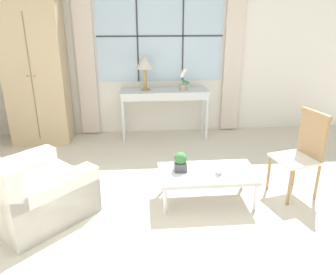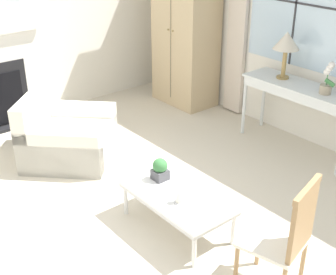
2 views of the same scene
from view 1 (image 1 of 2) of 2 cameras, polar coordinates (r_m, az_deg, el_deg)
ground_plane at (r=3.40m, az=2.34°, el=-15.68°), size 14.00×14.00×0.00m
wall_back_windowed at (r=5.78m, az=-1.35°, el=14.56°), size 7.20×0.14×2.80m
armoire at (r=5.68m, az=-21.98°, el=10.73°), size 0.99×0.62×2.34m
console_table at (r=5.59m, az=-0.61°, el=7.35°), size 1.49×0.46×0.82m
table_lamp at (r=5.50m, az=-4.05°, el=12.74°), size 0.32×0.32×0.57m
potted_orchid at (r=5.55m, az=2.71°, el=9.71°), size 0.17×0.13×0.37m
armchair_upholstered at (r=3.76m, az=-22.64°, el=-8.93°), size 1.37×1.37×0.79m
side_chair_wooden at (r=4.06m, az=22.51°, el=-1.88°), size 0.53×0.53×1.01m
coffee_table at (r=3.71m, az=6.85°, el=-6.41°), size 1.08×0.57×0.38m
potted_plant_small at (r=3.63m, az=2.21°, el=-4.22°), size 0.14×0.14×0.22m
pillar_candle at (r=3.63m, az=9.00°, el=-5.42°), size 0.10×0.10×0.14m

